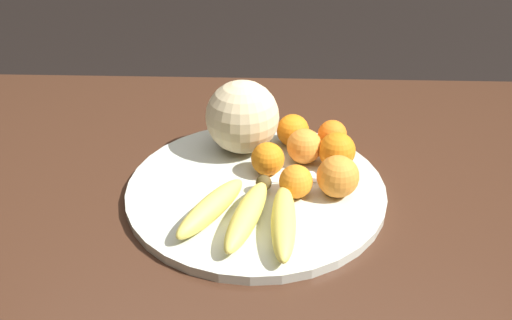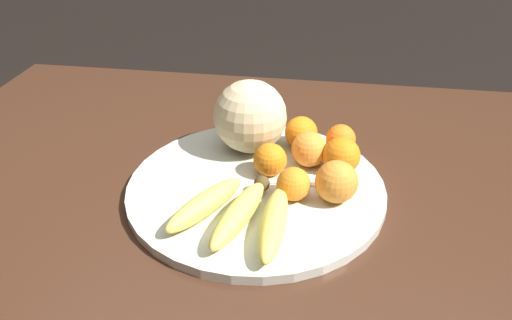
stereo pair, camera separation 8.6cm
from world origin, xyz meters
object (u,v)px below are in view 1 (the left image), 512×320
orange_back_left (268,159)px  orange_side_extra (293,130)px  kitchen_table (281,217)px  fruit_bowl (256,187)px  melon (242,117)px  orange_front_left (338,176)px  banana_bunch (248,214)px  orange_top_small (332,134)px  orange_mid_center (296,181)px  orange_back_right (304,146)px  produce_tag (290,177)px  orange_front_right (337,151)px

orange_back_left → orange_side_extra: (-0.05, -0.11, 0.00)m
kitchen_table → fruit_bowl: size_ratio=3.39×
melon → orange_front_left: melon is taller
banana_bunch → orange_side_extra: 0.27m
melon → orange_back_left: (-0.05, 0.09, -0.04)m
orange_front_left → orange_back_left: bearing=-27.3°
fruit_bowl → orange_top_small: (-0.15, -0.14, 0.04)m
kitchen_table → orange_side_extra: size_ratio=23.98×
orange_front_left → orange_mid_center: bearing=5.8°
kitchen_table → orange_mid_center: size_ratio=26.75×
orange_front_left → orange_side_extra: size_ratio=1.12×
orange_back_right → orange_mid_center: bearing=80.3°
orange_back_right → orange_side_extra: bearing=-72.6°
fruit_bowl → orange_front_left: orange_front_left is taller
melon → orange_top_small: (-0.18, -0.01, -0.04)m
produce_tag → orange_side_extra: bearing=-96.1°
produce_tag → kitchen_table: bearing=-63.2°
orange_front_right → orange_side_extra: (0.08, -0.08, -0.00)m
orange_back_left → produce_tag: bearing=160.7°
kitchen_table → orange_back_left: (0.03, 0.01, 0.14)m
melon → banana_bunch: bearing=95.5°
kitchen_table → orange_back_right: bearing=-140.4°
kitchen_table → orange_back_left: orange_back_left is taller
banana_bunch → orange_front_right: bearing=153.5°
banana_bunch → orange_mid_center: (-0.08, -0.08, 0.01)m
fruit_bowl → orange_side_extra: 0.16m
orange_back_left → produce_tag: size_ratio=0.64×
fruit_bowl → produce_tag: size_ratio=4.77×
kitchen_table → orange_top_small: orange_top_small is taller
orange_top_small → banana_bunch: bearing=58.2°
kitchen_table → banana_bunch: banana_bunch is taller
orange_mid_center → orange_back_right: (-0.02, -0.11, 0.00)m
kitchen_table → orange_front_left: bearing=142.4°
produce_tag → fruit_bowl: bearing=17.7°
orange_back_left → orange_side_extra: orange_side_extra is taller
orange_back_left → melon: bearing=-59.6°
orange_front_right → orange_back_left: size_ratio=1.12×
orange_front_left → melon: bearing=-41.0°
kitchen_table → orange_back_right: 0.15m
orange_mid_center → produce_tag: orange_mid_center is taller
fruit_bowl → orange_front_right: bearing=-156.6°
orange_front_left → orange_side_extra: bearing=-67.0°
fruit_bowl → orange_side_extra: bearing=-115.4°
orange_front_right → melon: bearing=-18.3°
fruit_bowl → produce_tag: (-0.06, -0.02, 0.01)m
orange_front_right → orange_back_right: 0.06m
fruit_bowl → orange_back_right: 0.13m
orange_top_small → orange_side_extra: 0.08m
kitchen_table → produce_tag: 0.11m
melon → orange_front_right: (-0.18, 0.06, -0.04)m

